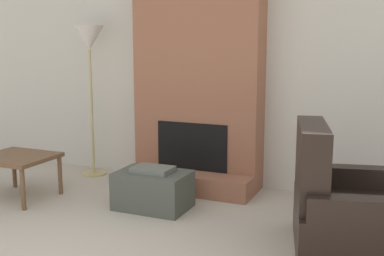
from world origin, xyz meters
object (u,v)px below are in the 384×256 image
(side_table, at_px, (17,161))
(floor_lamp_left, at_px, (89,47))
(armchair, at_px, (344,215))
(ottoman, at_px, (153,189))

(side_table, relative_size, floor_lamp_left, 0.40)
(side_table, bearing_deg, armchair, -0.26)
(armchair, distance_m, floor_lamp_left, 3.40)
(ottoman, distance_m, armchair, 1.79)
(side_table, bearing_deg, ottoman, 10.79)
(floor_lamp_left, bearing_deg, ottoman, -32.71)
(ottoman, distance_m, side_table, 1.44)
(ottoman, xyz_separation_m, floor_lamp_left, (-1.22, 0.78, 1.32))
(armchair, height_order, side_table, armchair)
(ottoman, relative_size, floor_lamp_left, 0.39)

